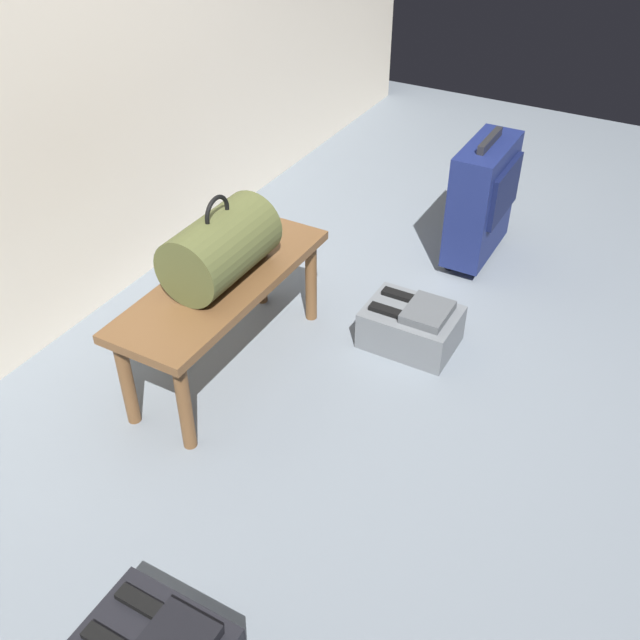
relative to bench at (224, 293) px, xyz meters
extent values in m
plane|color=slate|center=(0.15, -0.80, -0.36)|extent=(6.60, 6.60, 0.00)
cube|color=brown|center=(0.00, 0.00, 0.05)|extent=(1.00, 0.36, 0.04)
cylinder|color=brown|center=(-0.44, -0.13, -0.16)|extent=(0.05, 0.05, 0.39)
cylinder|color=brown|center=(0.44, -0.13, -0.16)|extent=(0.05, 0.05, 0.39)
cylinder|color=brown|center=(-0.44, 0.13, -0.16)|extent=(0.05, 0.05, 0.39)
cylinder|color=brown|center=(0.44, 0.13, -0.16)|extent=(0.05, 0.05, 0.39)
cylinder|color=#51562D|center=(0.01, 0.00, 0.20)|extent=(0.44, 0.26, 0.26)
torus|color=black|center=(0.01, 0.00, 0.34)|extent=(0.14, 0.02, 0.14)
cube|color=silver|center=(0.31, 0.04, 0.07)|extent=(0.07, 0.14, 0.01)
cube|color=black|center=(0.31, 0.04, 0.08)|extent=(0.06, 0.13, 0.00)
cube|color=navy|center=(1.27, -0.59, -0.03)|extent=(0.47, 0.19, 0.55)
cube|color=#11183E|center=(1.27, -0.69, 0.04)|extent=(0.38, 0.02, 0.25)
cube|color=#262628|center=(1.27, -0.59, 0.26)|extent=(0.26, 0.03, 0.04)
cylinder|color=black|center=(1.11, -0.52, -0.33)|extent=(0.02, 0.05, 0.05)
cylinder|color=black|center=(1.43, -0.52, -0.33)|extent=(0.02, 0.05, 0.05)
cube|color=slate|center=(0.48, -0.58, -0.27)|extent=(0.28, 0.38, 0.17)
cube|color=#515559|center=(0.48, -0.65, -0.17)|extent=(0.21, 0.17, 0.04)
cube|color=black|center=(0.42, -0.52, -0.18)|extent=(0.04, 0.19, 0.02)
cube|color=black|center=(0.55, -0.52, -0.18)|extent=(0.04, 0.19, 0.02)
cube|color=black|center=(-1.09, -0.50, -0.18)|extent=(0.04, 0.19, 0.02)
camera|label=1|loc=(-1.80, -1.42, 1.58)|focal=40.67mm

